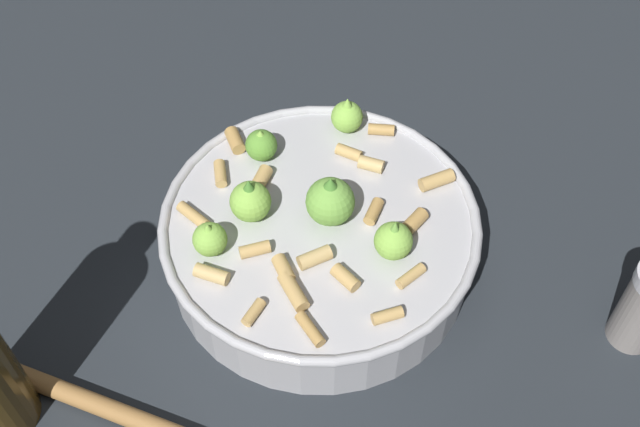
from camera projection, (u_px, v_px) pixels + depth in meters
name	position (u px, v px, depth m)	size (l,w,h in m)	color
ground_plane	(320.00, 260.00, 0.72)	(2.40, 2.40, 0.00)	#23282D
cooking_pan	(319.00, 236.00, 0.69)	(0.28, 0.28, 0.11)	#B7B7BC
wooden_spoon	(146.00, 424.00, 0.62)	(0.25, 0.06, 0.02)	#9E703D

